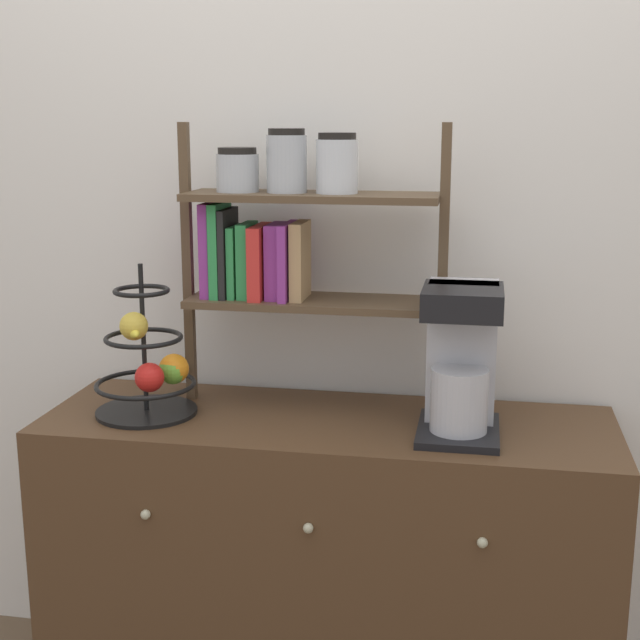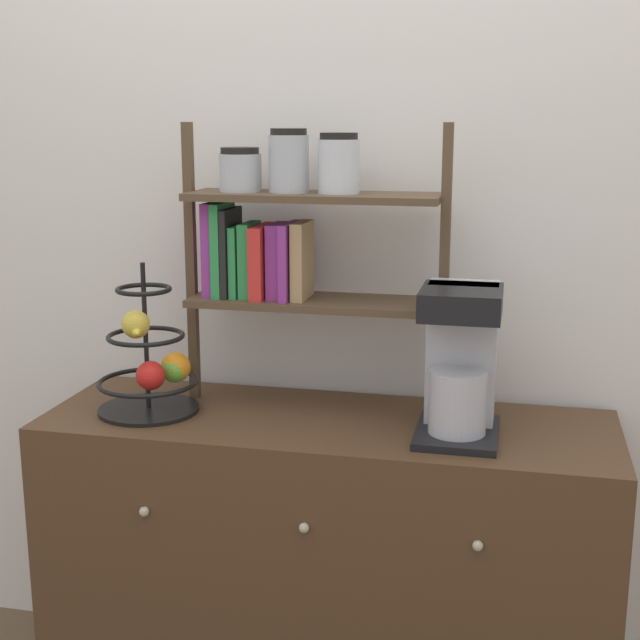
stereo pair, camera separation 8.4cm
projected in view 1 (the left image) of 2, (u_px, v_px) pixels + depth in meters
wall_back at (345, 210)px, 2.36m from camera, size 7.00×0.05×2.60m
sideboard at (327, 568)px, 2.29m from camera, size 1.41×0.48×0.81m
coffee_maker at (461, 359)px, 2.08m from camera, size 0.19×0.25×0.35m
fruit_stand at (150, 366)px, 2.21m from camera, size 0.25×0.25×0.38m
shelf_hutch at (283, 232)px, 2.23m from camera, size 0.68×0.20×0.72m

